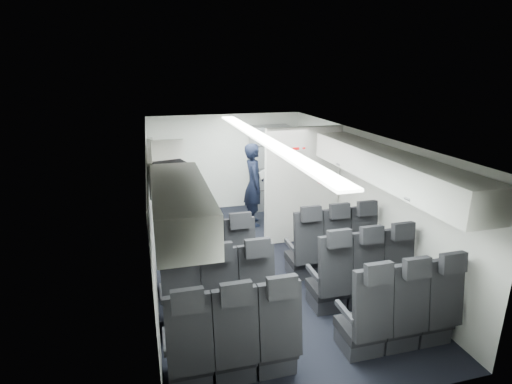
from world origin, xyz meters
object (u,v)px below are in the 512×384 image
seat_row_front (272,257)px  seat_row_rear (321,330)px  seat_row_mid (293,288)px  carry_on_bag (170,171)px  boarding_door (154,191)px  galley_unit (270,168)px  flight_attendant (254,185)px

seat_row_front → seat_row_rear: bearing=-90.0°
seat_row_mid → carry_on_bag: 2.25m
carry_on_bag → seat_row_rear: bearing=-70.1°
seat_row_front → boarding_door: size_ratio=1.79×
seat_row_rear → galley_unit: size_ratio=1.75×
galley_unit → flight_attendant: (-0.61, -0.89, -0.10)m
seat_row_mid → flight_attendant: (0.34, 3.26, 0.45)m
galley_unit → carry_on_bag: size_ratio=4.61×
galley_unit → boarding_door: 2.84m
galley_unit → carry_on_bag: 3.96m
flight_attendant → carry_on_bag: carry_on_bag is taller
carry_on_bag → flight_attendant: bearing=35.8°
seat_row_rear → flight_attendant: flight_attendant is taller
seat_row_front → seat_row_mid: (0.00, -0.90, 0.00)m
boarding_door → carry_on_bag: carry_on_bag is taller
seat_row_rear → boarding_door: size_ratio=1.79×
seat_row_front → galley_unit: (0.95, 3.25, 0.55)m
seat_row_mid → seat_row_rear: 0.90m
seat_row_front → flight_attendant: bearing=81.9°
seat_row_mid → carry_on_bag: bearing=142.4°
seat_row_front → seat_row_mid: same height
seat_row_rear → galley_unit: 5.17m
seat_row_mid → galley_unit: galley_unit is taller
seat_row_rear → boarding_door: 4.25m
seat_row_mid → carry_on_bag: (-1.41, 1.09, 1.38)m
seat_row_front → boarding_door: boarding_door is taller
seat_row_mid → boarding_door: bearing=118.8°
seat_row_mid → boarding_door: 3.45m
seat_row_rear → boarding_door: bearing=112.9°
seat_row_front → carry_on_bag: 1.98m
boarding_door → carry_on_bag: size_ratio=4.51×
seat_row_rear → carry_on_bag: size_ratio=8.08×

